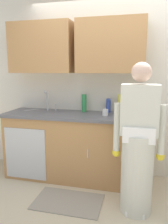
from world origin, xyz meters
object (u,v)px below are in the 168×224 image
object	(u,v)px
bottle_water_tall	(84,103)
bottle_dish_liquid	(120,104)
person_at_sink	(138,151)
sponge	(130,117)
sink	(46,113)
bottle_water_short	(108,105)
knife_on_counter	(31,110)
cup_by_sink	(105,112)

from	to	relation	value
bottle_water_tall	bottle_dish_liquid	xyz separation A→B (m)	(0.52, -0.01, 0.01)
person_at_sink	bottle_dish_liquid	xyz separation A→B (m)	(-0.26, 0.80, 0.38)
bottle_dish_liquid	sponge	world-z (taller)	bottle_dish_liquid
sink	bottle_water_short	world-z (taller)	sink
bottle_water_tall	sponge	distance (m)	0.75
knife_on_counter	sink	bearing A→B (deg)	102.66
person_at_sink	knife_on_counter	world-z (taller)	person_at_sink
bottle_water_tall	knife_on_counter	distance (m)	0.83
person_at_sink	sink	bearing A→B (deg)	154.32
person_at_sink	bottle_water_short	bearing A→B (deg)	117.08
person_at_sink	sponge	size ratio (longest dim) A/B	14.73
bottle_water_short	cup_by_sink	xyz separation A→B (m)	(-0.01, -0.25, -0.06)
bottle_water_tall	bottle_dish_liquid	bearing A→B (deg)	-0.90
cup_by_sink	bottle_water_tall	bearing A→B (deg)	148.62
person_at_sink	knife_on_counter	distance (m)	1.79
person_at_sink	bottle_water_tall	bearing A→B (deg)	134.15
sponge	bottle_water_tall	bearing A→B (deg)	154.35
sink	sponge	xyz separation A→B (m)	(1.19, -0.14, 0.03)
bottle_water_short	knife_on_counter	size ratio (longest dim) A/B	0.82
sink	bottle_water_tall	bearing A→B (deg)	19.30
person_at_sink	sponge	xyz separation A→B (m)	(-0.12, 0.49, 0.26)
sink	knife_on_counter	world-z (taller)	sink
bottle_water_short	knife_on_counter	distance (m)	1.18
bottle_water_tall	cup_by_sink	distance (m)	0.41
bottle_dish_liquid	knife_on_counter	bearing A→B (deg)	-177.88
bottle_water_short	cup_by_sink	world-z (taller)	bottle_water_short
cup_by_sink	sponge	bearing A→B (deg)	-18.96
sink	bottle_water_tall	distance (m)	0.57
sink	bottle_dish_liquid	xyz separation A→B (m)	(1.04, 0.17, 0.15)
bottle_water_short	bottle_dish_liquid	world-z (taller)	bottle_dish_liquid
cup_by_sink	sponge	distance (m)	0.35
bottle_water_short	bottle_water_tall	distance (m)	0.35
bottle_water_short	knife_on_counter	world-z (taller)	bottle_water_short
person_at_sink	cup_by_sink	bearing A→B (deg)	126.41
sponge	person_at_sink	bearing A→B (deg)	-76.57
cup_by_sink	sink	bearing A→B (deg)	178.19
person_at_sink	bottle_dish_liquid	world-z (taller)	person_at_sink
sponge	cup_by_sink	bearing A→B (deg)	161.04
bottle_water_tall	person_at_sink	bearing A→B (deg)	-45.85
bottle_water_tall	knife_on_counter	size ratio (longest dim) A/B	1.06
bottle_water_tall	sponge	world-z (taller)	bottle_water_tall
sink	knife_on_counter	distance (m)	0.33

